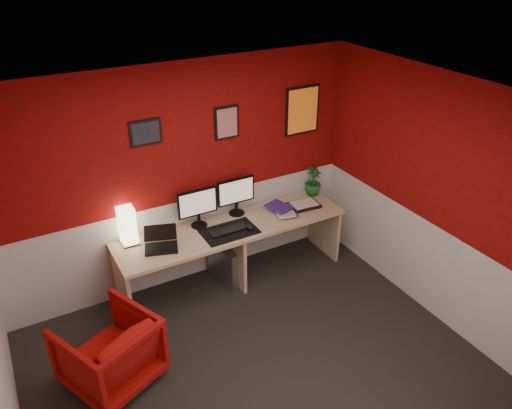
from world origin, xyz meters
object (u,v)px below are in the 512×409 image
object	(u,v)px
desk	(233,254)
zen_tray	(304,205)
shoji_lamp	(128,227)
laptop	(161,240)
pc_tower	(226,263)
monitor_right	(236,191)
potted_plant	(313,181)
monitor_left	(198,203)
armchair	(109,352)

from	to	relation	value
desk	zen_tray	world-z (taller)	zen_tray
shoji_lamp	zen_tray	world-z (taller)	shoji_lamp
laptop	pc_tower	size ratio (longest dim) A/B	0.73
desk	pc_tower	world-z (taller)	desk
zen_tray	shoji_lamp	bearing A→B (deg)	173.78
monitor_right	desk	bearing A→B (deg)	-126.90
shoji_lamp	zen_tray	xyz separation A→B (m)	(2.02, -0.22, -0.18)
zen_tray	potted_plant	xyz separation A→B (m)	(0.26, 0.20, 0.16)
shoji_lamp	potted_plant	bearing A→B (deg)	-0.39
shoji_lamp	monitor_left	xyz separation A→B (m)	(0.77, -0.03, 0.09)
zen_tray	armchair	bearing A→B (deg)	-163.20
monitor_left	shoji_lamp	bearing A→B (deg)	178.04
potted_plant	armchair	size ratio (longest dim) A/B	0.48
pc_tower	armchair	xyz separation A→B (m)	(-1.55, -0.83, 0.11)
monitor_left	pc_tower	bearing A→B (deg)	-28.30
monitor_left	armchair	world-z (taller)	monitor_left
desk	monitor_left	xyz separation A→B (m)	(-0.31, 0.19, 0.66)
laptop	armchair	size ratio (longest dim) A/B	0.44
desk	monitor_right	bearing A→B (deg)	53.10
desk	monitor_right	size ratio (longest dim) A/B	4.48
shoji_lamp	armchair	size ratio (longest dim) A/B	0.54
potted_plant	armchair	bearing A→B (deg)	-160.88
shoji_lamp	pc_tower	distance (m)	1.25
monitor_right	armchair	distance (m)	2.16
monitor_left	armchair	size ratio (longest dim) A/B	0.78
monitor_left	armchair	xyz separation A→B (m)	(-1.30, -0.96, -0.68)
monitor_left	potted_plant	size ratio (longest dim) A/B	1.63
potted_plant	pc_tower	size ratio (longest dim) A/B	0.79
desk	armchair	distance (m)	1.79
laptop	potted_plant	distance (m)	2.05
desk	zen_tray	size ratio (longest dim) A/B	7.43
shoji_lamp	armchair	bearing A→B (deg)	-118.11
shoji_lamp	potted_plant	size ratio (longest dim) A/B	1.12
laptop	potted_plant	world-z (taller)	potted_plant
zen_tray	pc_tower	xyz separation A→B (m)	(-1.00, 0.06, -0.52)
laptop	pc_tower	bearing A→B (deg)	26.02
potted_plant	armchair	xyz separation A→B (m)	(-2.81, -0.98, -0.57)
desk	pc_tower	xyz separation A→B (m)	(-0.06, 0.05, -0.14)
monitor_right	zen_tray	size ratio (longest dim) A/B	1.66
potted_plant	desk	bearing A→B (deg)	-170.67
zen_tray	monitor_left	bearing A→B (deg)	171.21
laptop	potted_plant	xyz separation A→B (m)	(2.03, 0.24, 0.07)
laptop	armchair	bearing A→B (deg)	-117.78
monitor_left	potted_plant	xyz separation A→B (m)	(1.52, 0.01, -0.11)
zen_tray	armchair	world-z (taller)	zen_tray
shoji_lamp	laptop	bearing A→B (deg)	-45.69
shoji_lamp	monitor_right	bearing A→B (deg)	0.61
shoji_lamp	armchair	xyz separation A→B (m)	(-0.53, -0.99, -0.59)
desk	shoji_lamp	distance (m)	1.24
desk	zen_tray	distance (m)	1.01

